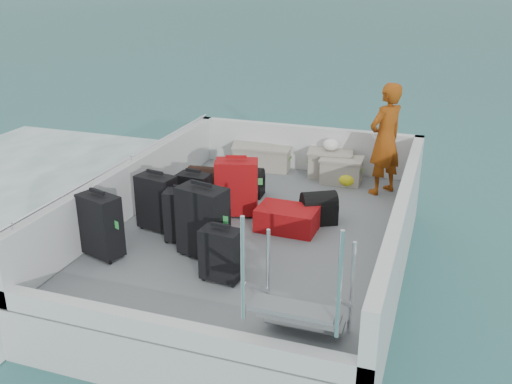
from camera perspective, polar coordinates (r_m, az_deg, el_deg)
ground at (r=7.42m, az=0.10°, el=-8.01°), size 160.00×160.00×0.00m
ferry_hull at (r=7.28m, az=0.10°, el=-5.95°), size 3.60×5.00×0.60m
deck at (r=7.14m, az=0.11°, el=-3.75°), size 3.30×4.70×0.02m
deck_fittings at (r=6.61m, az=2.05°, el=-2.29°), size 3.60×5.00×0.90m
suitcase_0 at (r=6.56m, az=-15.26°, el=-3.32°), size 0.53×0.40×0.73m
suitcase_1 at (r=7.10m, az=-9.89°, el=-1.07°), size 0.51×0.35×0.70m
suitcase_2 at (r=7.38m, az=-6.21°, el=-0.41°), size 0.43×0.27×0.60m
suitcase_3 at (r=6.35m, az=-5.33°, el=-3.04°), size 0.60×0.43×0.82m
suitcase_4 at (r=6.75m, az=-7.26°, el=-2.41°), size 0.47×0.34×0.63m
suitcase_5 at (r=7.42m, az=-1.96°, el=0.43°), size 0.61×0.46×0.74m
suitcase_6 at (r=5.90m, az=-3.51°, el=-6.33°), size 0.43×0.28×0.57m
suitcase_8 at (r=7.07m, az=3.15°, el=-2.67°), size 0.75×0.51×0.29m
duffel_0 at (r=8.16m, az=-4.93°, el=0.78°), size 0.55×0.35×0.32m
duffel_1 at (r=8.12m, az=-0.75°, el=0.75°), size 0.43×0.32×0.32m
duffel_2 at (r=7.29m, az=6.27°, el=-1.88°), size 0.53×0.48×0.32m
crate_0 at (r=9.24m, az=-0.37°, el=3.49°), size 0.68×0.54×0.36m
crate_1 at (r=9.17m, az=1.56°, el=3.29°), size 0.61×0.44×0.35m
crate_2 at (r=8.94m, az=7.40°, el=2.78°), size 0.70×0.53×0.39m
crate_3 at (r=8.70m, az=8.52°, el=2.08°), size 0.60×0.42×0.35m
yellow_bag at (r=8.59m, az=9.10°, el=1.31°), size 0.28×0.26×0.22m
white_bag at (r=8.85m, az=7.49°, el=4.53°), size 0.24×0.24×0.18m
passenger at (r=8.22m, az=12.81°, el=5.17°), size 0.65×0.70×1.59m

